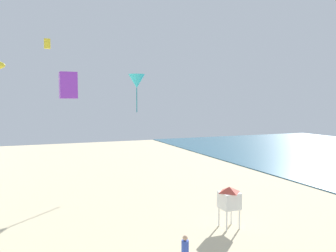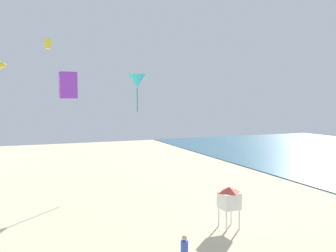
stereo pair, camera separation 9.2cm
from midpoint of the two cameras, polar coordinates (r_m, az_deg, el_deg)
kite_flyer at (r=16.56m, az=2.93°, el=-20.14°), size 0.34×0.34×1.64m
lifeguard_stand at (r=21.58m, az=10.32°, el=-11.82°), size 1.10×1.10×2.55m
kite_cyan_delta at (r=35.31m, az=-5.12°, el=7.48°), size 1.71×1.71×3.89m
kite_purple_box at (r=19.70m, az=-16.28°, el=6.54°), size 0.92×0.92×1.44m
kite_yellow_box at (r=38.97m, az=-19.43°, el=12.86°), size 0.63×0.63×0.99m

